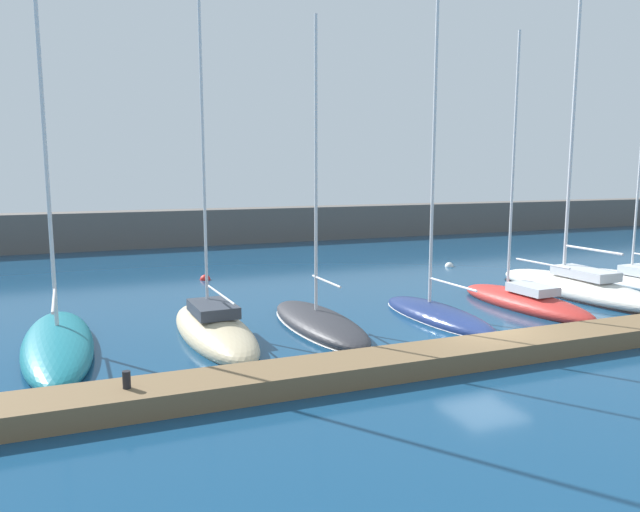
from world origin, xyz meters
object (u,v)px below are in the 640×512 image
object	(u,v)px
sailboat_navy_fourth	(437,314)
mooring_buoy_red	(205,280)
sailboat_sand_second	(214,329)
sailboat_charcoal_third	(319,322)
sailboat_red_fifth	(525,301)
sailboat_teal_nearest	(58,342)
sailboat_ivory_sixth	(577,286)
mooring_buoy_white	(449,267)
dock_bollard	(127,380)

from	to	relation	value
sailboat_navy_fourth	mooring_buoy_red	world-z (taller)	sailboat_navy_fourth
sailboat_sand_second	sailboat_charcoal_third	distance (m)	3.96
sailboat_red_fifth	sailboat_teal_nearest	bearing A→B (deg)	84.28
sailboat_sand_second	sailboat_navy_fourth	size ratio (longest dim) A/B	1.19
mooring_buoy_red	sailboat_ivory_sixth	bearing A→B (deg)	-33.96
sailboat_charcoal_third	mooring_buoy_white	bearing A→B (deg)	-53.06
sailboat_navy_fourth	mooring_buoy_white	size ratio (longest dim) A/B	24.89
sailboat_charcoal_third	mooring_buoy_red	distance (m)	11.67
sailboat_charcoal_third	sailboat_navy_fourth	world-z (taller)	sailboat_navy_fourth
sailboat_teal_nearest	mooring_buoy_white	bearing A→B (deg)	-67.43
mooring_buoy_white	sailboat_charcoal_third	bearing A→B (deg)	-141.06
sailboat_sand_second	sailboat_navy_fourth	bearing A→B (deg)	-97.62
sailboat_charcoal_third	mooring_buoy_red	world-z (taller)	sailboat_charcoal_third
sailboat_charcoal_third	sailboat_red_fifth	world-z (taller)	sailboat_red_fifth
sailboat_ivory_sixth	mooring_buoy_red	size ratio (longest dim) A/B	36.09
sailboat_ivory_sixth	sailboat_navy_fourth	bearing A→B (deg)	98.23
sailboat_navy_fourth	sailboat_ivory_sixth	xyz separation A→B (m)	(8.67, 1.39, 0.26)
mooring_buoy_red	sailboat_red_fifth	bearing A→B (deg)	-44.89
sailboat_charcoal_third	dock_bollard	world-z (taller)	sailboat_charcoal_third
sailboat_charcoal_third	sailboat_navy_fourth	bearing A→B (deg)	-97.91
sailboat_ivory_sixth	mooring_buoy_white	size ratio (longest dim) A/B	38.28
sailboat_red_fifth	mooring_buoy_white	distance (m)	11.00
sailboat_teal_nearest	sailboat_navy_fourth	world-z (taller)	sailboat_teal_nearest
sailboat_navy_fourth	mooring_buoy_white	distance (m)	13.38
sailboat_charcoal_third	sailboat_ivory_sixth	distance (m)	13.61
mooring_buoy_red	dock_bollard	world-z (taller)	dock_bollard
sailboat_red_fifth	dock_bollard	distance (m)	17.67
sailboat_teal_nearest	sailboat_ivory_sixth	world-z (taller)	sailboat_ivory_sixth
sailboat_charcoal_third	sailboat_red_fifth	bearing A→B (deg)	-93.17
mooring_buoy_white	dock_bollard	xyz separation A→B (m)	(-20.06, -15.82, 0.82)
sailboat_teal_nearest	sailboat_charcoal_third	xyz separation A→B (m)	(9.09, -0.52, -0.10)
sailboat_charcoal_third	sailboat_red_fifth	distance (m)	9.57
sailboat_red_fifth	mooring_buoy_white	world-z (taller)	sailboat_red_fifth
sailboat_red_fifth	dock_bollard	bearing A→B (deg)	103.96
sailboat_navy_fourth	mooring_buoy_white	xyz separation A→B (m)	(7.86, 10.83, -0.20)
sailboat_sand_second	mooring_buoy_white	xyz separation A→B (m)	(16.73, 10.12, -0.30)
sailboat_sand_second	dock_bollard	size ratio (longest dim) A/B	35.94
mooring_buoy_red	dock_bollard	xyz separation A→B (m)	(-5.14, -16.96, 0.82)
sailboat_navy_fourth	sailboat_ivory_sixth	size ratio (longest dim) A/B	0.65
sailboat_charcoal_third	sailboat_red_fifth	xyz separation A→B (m)	(9.57, -0.20, 0.08)
sailboat_ivory_sixth	dock_bollard	distance (m)	21.82
dock_bollard	sailboat_teal_nearest	bearing A→B (deg)	106.75
mooring_buoy_white	dock_bollard	world-z (taller)	dock_bollard
sailboat_charcoal_third	dock_bollard	xyz separation A→B (m)	(-7.28, -5.50, 0.60)
sailboat_charcoal_third	sailboat_ivory_sixth	bearing A→B (deg)	-88.28
sailboat_teal_nearest	dock_bollard	size ratio (longest dim) A/B	42.69
sailboat_sand_second	sailboat_red_fifth	bearing A→B (deg)	-94.73
sailboat_red_fifth	sailboat_ivory_sixth	world-z (taller)	sailboat_ivory_sixth
sailboat_ivory_sixth	mooring_buoy_white	distance (m)	9.49
sailboat_charcoal_third	mooring_buoy_red	xyz separation A→B (m)	(-2.14, 11.47, -0.22)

